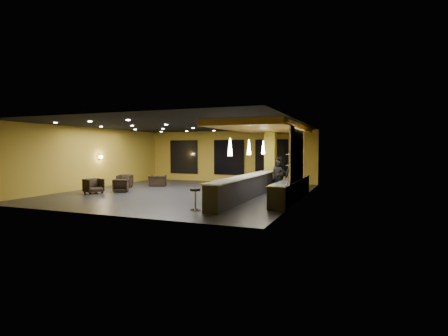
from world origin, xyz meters
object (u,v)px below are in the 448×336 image
at_px(column, 270,158).
at_px(staff_b, 280,174).
at_px(bar_stool_0, 195,196).
at_px(bar_stool_2, 227,188).
at_px(prep_counter, 292,190).
at_px(pendant_1, 249,147).
at_px(armchair_c, 125,181).
at_px(staff_a, 278,177).
at_px(armchair_b, 121,185).
at_px(staff_c, 293,176).
at_px(armchair_a, 94,186).
at_px(armchair_d, 158,181).
at_px(bar_stool_1, 212,191).
at_px(bar_counter, 246,188).
at_px(pendant_0, 230,147).
at_px(bar_stool_3, 240,183).
at_px(pendant_2, 263,147).
at_px(bar_stool_4, 253,180).

bearing_deg(column, staff_b, -53.50).
distance_m(bar_stool_0, bar_stool_2, 3.40).
xyz_separation_m(staff_b, bar_stool_2, (-1.69, -3.58, -0.45)).
bearing_deg(prep_counter, pendant_1, 180.00).
xyz_separation_m(armchair_c, bar_stool_2, (7.20, -1.93, 0.10)).
distance_m(staff_a, armchair_b, 8.22).
bearing_deg(staff_b, staff_c, -49.13).
height_order(staff_c, armchair_a, staff_c).
bearing_deg(armchair_d, armchair_c, 23.52).
height_order(bar_stool_0, bar_stool_1, bar_stool_1).
xyz_separation_m(bar_counter, pendant_0, (0.00, -2.00, 1.85)).
relative_size(armchair_c, bar_stool_2, 1.12).
height_order(bar_counter, pendant_0, pendant_0).
xyz_separation_m(pendant_1, bar_stool_2, (-0.86, -0.61, -1.87)).
xyz_separation_m(prep_counter, armchair_b, (-8.90, -0.51, -0.08)).
distance_m(staff_b, armchair_d, 7.58).
relative_size(armchair_b, bar_stool_3, 0.97).
height_order(pendant_2, bar_stool_3, pendant_2).
bearing_deg(bar_counter, column, 90.00).
xyz_separation_m(bar_stool_0, bar_stool_2, (-0.05, 3.39, -0.04)).
distance_m(column, armchair_d, 7.00).
relative_size(staff_b, bar_stool_2, 2.49).
distance_m(armchair_b, bar_stool_3, 6.30).
height_order(pendant_0, armchair_a, pendant_0).
xyz_separation_m(bar_stool_0, bar_stool_4, (0.14, 6.87, 0.03)).
relative_size(pendant_2, bar_stool_2, 0.93).
relative_size(armchair_a, armchair_c, 1.00).
distance_m(column, armchair_a, 9.73).
bearing_deg(bar_stool_2, pendant_1, 35.50).
height_order(staff_c, bar_stool_4, staff_c).
bearing_deg(bar_stool_2, bar_stool_3, 90.01).
xyz_separation_m(bar_stool_1, bar_stool_4, (0.20, 5.18, 0.03)).
bearing_deg(armchair_a, pendant_2, -40.75).
bearing_deg(pendant_0, staff_a, 79.51).
xyz_separation_m(staff_a, bar_stool_2, (-1.72, -2.78, -0.36)).
relative_size(bar_stool_0, bar_stool_4, 0.95).
bearing_deg(staff_b, armchair_c, 173.41).
bearing_deg(staff_b, staff_a, -105.12).
relative_size(staff_c, armchair_c, 2.09).
height_order(prep_counter, bar_stool_0, prep_counter).
bearing_deg(pendant_0, bar_stool_2, 114.39).
distance_m(bar_counter, armchair_b, 6.90).
bearing_deg(staff_a, armchair_a, -163.75).
height_order(pendant_0, armchair_b, pendant_0).
relative_size(pendant_1, armchair_c, 0.84).
distance_m(armchair_a, bar_stool_4, 8.40).
height_order(bar_stool_1, bar_stool_4, bar_stool_4).
distance_m(staff_c, bar_stool_4, 2.33).
relative_size(armchair_c, bar_stool_3, 1.04).
bearing_deg(staff_c, staff_a, -168.06).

